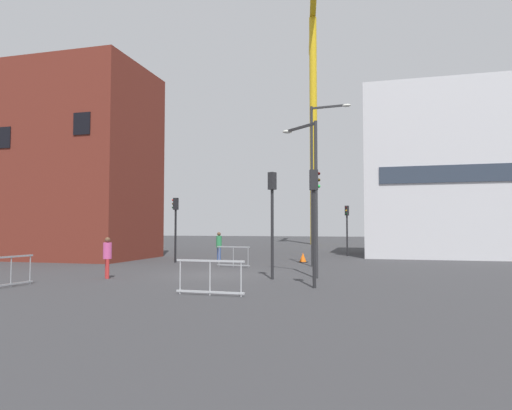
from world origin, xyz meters
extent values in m
plane|color=#333335|center=(0.00, 0.00, 0.00)|extent=(160.00, 160.00, 0.00)
cube|color=maroon|center=(-12.30, 7.12, 6.28)|extent=(9.19, 6.89, 12.56)
cube|color=black|center=(-15.06, 3.64, 7.53)|extent=(1.10, 0.06, 1.30)
cube|color=black|center=(-9.54, 3.64, 8.07)|extent=(1.10, 0.06, 1.30)
cube|color=silver|center=(12.30, 16.20, 5.86)|extent=(12.27, 9.21, 11.72)
cube|color=#2D3847|center=(12.30, 11.56, 5.44)|extent=(10.31, 0.08, 1.10)
cylinder|color=gold|center=(-0.09, 35.10, 13.86)|extent=(0.90, 0.90, 27.73)
cube|color=gold|center=(-0.54, 38.17, 28.13)|extent=(3.30, 17.66, 0.70)
cylinder|color=#2D2D30|center=(3.59, 5.09, 4.27)|extent=(0.14, 0.14, 8.54)
cube|color=#2D2D30|center=(4.52, 4.98, 8.44)|extent=(1.87, 0.31, 0.10)
ellipsoid|color=silver|center=(5.45, 4.88, 8.42)|extent=(0.44, 0.24, 0.16)
cylinder|color=#2D2D30|center=(4.46, -0.35, 3.23)|extent=(0.14, 0.14, 6.46)
cube|color=#2D2D30|center=(3.76, 0.26, 6.36)|extent=(1.47, 1.29, 0.10)
ellipsoid|color=silver|center=(3.05, 0.87, 6.34)|extent=(0.44, 0.24, 0.16)
cylinder|color=#232326|center=(4.92, 14.05, 1.45)|extent=(0.12, 0.12, 2.91)
cube|color=#232326|center=(4.92, 14.05, 3.26)|extent=(0.30, 0.33, 0.70)
sphere|color=#390605|center=(4.88, 13.88, 3.48)|extent=(0.11, 0.11, 0.11)
sphere|color=#F2A514|center=(4.88, 13.88, 3.26)|extent=(0.11, 0.11, 0.11)
sphere|color=#07330F|center=(4.88, 13.88, 3.04)|extent=(0.11, 0.11, 0.11)
cylinder|color=#232326|center=(4.73, -3.22, 1.68)|extent=(0.12, 0.12, 3.36)
cube|color=#232326|center=(4.73, -3.22, 3.71)|extent=(0.33, 0.30, 0.70)
sphere|color=#390605|center=(4.90, -3.18, 3.93)|extent=(0.11, 0.11, 0.11)
sphere|color=#3C2905|center=(4.90, -3.18, 3.71)|extent=(0.11, 0.11, 0.11)
sphere|color=green|center=(4.90, -3.18, 3.49)|extent=(0.11, 0.11, 0.11)
cylinder|color=black|center=(-4.55, 5.72, 1.55)|extent=(0.12, 0.12, 3.10)
cube|color=black|center=(-4.55, 5.72, 3.45)|extent=(0.31, 0.28, 0.70)
sphere|color=red|center=(-4.73, 5.69, 3.67)|extent=(0.11, 0.11, 0.11)
sphere|color=#3C2905|center=(-4.73, 5.69, 3.45)|extent=(0.11, 0.11, 0.11)
sphere|color=#07330F|center=(-4.73, 5.69, 3.23)|extent=(0.11, 0.11, 0.11)
cylinder|color=#232326|center=(2.79, -1.09, 1.79)|extent=(0.12, 0.12, 3.59)
cube|color=#232326|center=(2.79, -1.09, 3.94)|extent=(0.34, 0.36, 0.70)
sphere|color=#390605|center=(2.86, -0.94, 4.16)|extent=(0.11, 0.11, 0.11)
sphere|color=#F2A514|center=(2.86, -0.94, 3.94)|extent=(0.11, 0.11, 0.11)
sphere|color=#07330F|center=(2.86, -0.94, 3.72)|extent=(0.11, 0.11, 0.11)
cylinder|color=#33519E|center=(-2.45, 7.34, 0.42)|extent=(0.14, 0.14, 0.84)
cylinder|color=#33519E|center=(-2.33, 7.19, 0.42)|extent=(0.14, 0.14, 0.84)
cylinder|color=#2D844C|center=(-2.39, 7.27, 1.19)|extent=(0.34, 0.34, 0.70)
sphere|color=brown|center=(-2.39, 7.27, 1.66)|extent=(0.23, 0.23, 0.23)
cylinder|color=red|center=(-3.84, -2.40, 0.40)|extent=(0.14, 0.14, 0.79)
cylinder|color=red|center=(-3.71, -2.55, 0.40)|extent=(0.14, 0.14, 0.79)
cylinder|color=#D14C8C|center=(-3.78, -2.48, 1.12)|extent=(0.34, 0.34, 0.66)
sphere|color=brown|center=(-3.78, -2.48, 1.56)|extent=(0.21, 0.21, 0.21)
cube|color=gray|center=(-5.52, -5.63, 1.05)|extent=(0.22, 1.82, 0.06)
cube|color=gray|center=(-5.52, -5.63, 0.10)|extent=(0.22, 1.82, 0.06)
cylinder|color=gray|center=(-5.52, -5.63, 0.53)|extent=(0.04, 0.04, 1.05)
cylinder|color=gray|center=(-5.44, -4.81, 0.53)|extent=(0.04, 0.04, 1.05)
cube|color=gray|center=(-0.35, 3.68, 1.05)|extent=(1.83, 0.27, 0.06)
cube|color=gray|center=(-0.35, 3.68, 0.10)|extent=(1.83, 0.27, 0.06)
cylinder|color=gray|center=(-1.17, 3.78, 0.53)|extent=(0.04, 0.04, 1.05)
cylinder|color=gray|center=(-0.35, 3.68, 0.53)|extent=(0.04, 0.04, 1.05)
cylinder|color=gray|center=(0.48, 3.59, 0.53)|extent=(0.04, 0.04, 1.05)
cube|color=#B2B5BA|center=(1.84, -5.66, 1.05)|extent=(2.22, 0.12, 0.06)
cube|color=#B2B5BA|center=(1.84, -5.66, 0.10)|extent=(2.22, 0.12, 0.06)
cylinder|color=#B2B5BA|center=(0.85, -5.64, 0.53)|extent=(0.04, 0.04, 1.05)
cylinder|color=#B2B5BA|center=(1.84, -5.66, 0.53)|extent=(0.04, 0.04, 1.05)
cylinder|color=#B2B5BA|center=(2.84, -5.69, 0.53)|extent=(0.04, 0.04, 1.05)
cube|color=black|center=(2.68, 7.78, 0.01)|extent=(0.56, 0.56, 0.03)
cone|color=#E55B0F|center=(2.68, 7.78, 0.28)|extent=(0.43, 0.43, 0.57)
camera|label=1|loc=(6.67, -18.65, 2.09)|focal=31.45mm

